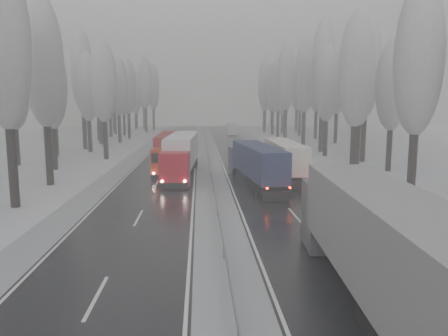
{
  "coord_description": "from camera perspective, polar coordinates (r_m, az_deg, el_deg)",
  "views": [
    {
      "loc": [
        -1.17,
        -16.41,
        7.54
      ],
      "look_at": [
        0.86,
        19.5,
        2.2
      ],
      "focal_mm": 35.0,
      "sensor_mm": 36.0,
      "label": 1
    }
  ],
  "objects": [
    {
      "name": "tree_61",
      "position": [
        59.03,
        -25.83,
        9.05
      ],
      "size": [
        3.6,
        3.6,
        13.95
      ],
      "color": "black",
      "rests_on": "ground"
    },
    {
      "name": "tree_29",
      "position": [
        95.75,
        12.04,
        10.74
      ],
      "size": [
        3.6,
        3.6,
        18.11
      ],
      "color": "black",
      "rests_on": "ground"
    },
    {
      "name": "tree_32",
      "position": [
        107.17,
        6.43,
        10.34
      ],
      "size": [
        3.6,
        3.6,
        17.33
      ],
      "color": "black",
      "rests_on": "ground"
    },
    {
      "name": "tree_68",
      "position": [
        86.96,
        -13.67,
        10.32
      ],
      "size": [
        3.6,
        3.6,
        16.65
      ],
      "color": "black",
      "rests_on": "ground"
    },
    {
      "name": "tree_69",
      "position": [
        91.92,
        -16.28,
        11.18
      ],
      "size": [
        3.6,
        3.6,
        19.35
      ],
      "color": "black",
      "rests_on": "ground"
    },
    {
      "name": "tree_58",
      "position": [
        43.44,
        -22.53,
        12.52
      ],
      "size": [
        3.6,
        3.6,
        17.21
      ],
      "color": "black",
      "rests_on": "ground"
    },
    {
      "name": "tree_31",
      "position": [
        104.91,
        9.97,
        10.74
      ],
      "size": [
        3.6,
        3.6,
        18.58
      ],
      "color": "black",
      "rests_on": "ground"
    },
    {
      "name": "tree_22",
      "position": [
        64.68,
        13.33,
        10.62
      ],
      "size": [
        3.6,
        3.6,
        15.86
      ],
      "color": "black",
      "rests_on": "ground"
    },
    {
      "name": "tree_70",
      "position": [
        96.86,
        -12.44,
        10.32
      ],
      "size": [
        3.6,
        3.6,
        17.09
      ],
      "color": "black",
      "rests_on": "ground"
    },
    {
      "name": "tree_65",
      "position": [
        75.69,
        -18.07,
        11.83
      ],
      "size": [
        3.6,
        3.6,
        19.48
      ],
      "color": "black",
      "rests_on": "ground"
    },
    {
      "name": "truck_red_red",
      "position": [
        50.5,
        -7.16,
        2.47
      ],
      "size": [
        2.59,
        15.66,
        4.01
      ],
      "rotation": [
        0.0,
        0.0,
        -0.01
      ],
      "color": "#BA250A",
      "rests_on": "ground"
    },
    {
      "name": "tree_36",
      "position": [
        124.04,
        5.31,
        10.94
      ],
      "size": [
        3.6,
        3.6,
        20.23
      ],
      "color": "black",
      "rests_on": "ground"
    },
    {
      "name": "tree_38",
      "position": [
        134.68,
        5.35,
        10.13
      ],
      "size": [
        3.6,
        3.6,
        17.97
      ],
      "color": "black",
      "rests_on": "ground"
    },
    {
      "name": "median_slush",
      "position": [
        47.03,
        -1.77,
        -0.76
      ],
      "size": [
        3.0,
        200.0,
        0.04
      ],
      "primitive_type": "cube",
      "color": "#A0A3A8",
      "rests_on": "ground"
    },
    {
      "name": "tree_74",
      "position": [
        116.69,
        -10.26,
        10.84
      ],
      "size": [
        3.6,
        3.6,
        19.68
      ],
      "color": "black",
      "rests_on": "ground"
    },
    {
      "name": "tree_34",
      "position": [
        114.05,
        5.38,
        10.33
      ],
      "size": [
        3.6,
        3.6,
        17.63
      ],
      "color": "black",
      "rests_on": "ground"
    },
    {
      "name": "tree_62",
      "position": [
        61.55,
        -15.49,
        10.77
      ],
      "size": [
        3.6,
        3.6,
        16.04
      ],
      "color": "black",
      "rests_on": "ground"
    },
    {
      "name": "shoulder_left",
      "position": [
        47.88,
        -14.07,
        -0.85
      ],
      "size": [
        2.4,
        200.0,
        0.04
      ],
      "primitive_type": "cube",
      "color": "#A0A3A8",
      "rests_on": "ground"
    },
    {
      "name": "tree_37",
      "position": [
        129.09,
        8.14,
        9.71
      ],
      "size": [
        3.6,
        3.6,
        16.37
      ],
      "color": "black",
      "rests_on": "ground"
    },
    {
      "name": "tree_76",
      "position": [
        125.87,
        -9.26,
        10.35
      ],
      "size": [
        3.6,
        3.6,
        18.55
      ],
      "color": "black",
      "rests_on": "ground"
    },
    {
      "name": "truck_blue_box",
      "position": [
        40.18,
        4.08,
        0.83
      ],
      "size": [
        3.86,
        15.02,
        3.82
      ],
      "rotation": [
        0.0,
        0.0,
        0.1
      ],
      "color": "navy",
      "rests_on": "ground"
    },
    {
      "name": "tree_63",
      "position": [
        67.48,
        -21.47,
        10.72
      ],
      "size": [
        3.6,
        3.6,
        16.88
      ],
      "color": "black",
      "rests_on": "ground"
    },
    {
      "name": "tree_21",
      "position": [
        59.68,
        18.11,
        12.32
      ],
      "size": [
        3.6,
        3.6,
        18.62
      ],
      "color": "black",
      "rests_on": "ground"
    },
    {
      "name": "tree_72",
      "position": [
        106.46,
        -13.02,
        9.43
      ],
      "size": [
        3.6,
        3.6,
        15.11
      ],
      "color": "black",
      "rests_on": "ground"
    },
    {
      "name": "carriageway_left",
      "position": [
        47.2,
        -8.16,
        -0.82
      ],
      "size": [
        7.5,
        200.0,
        0.03
      ],
      "primitive_type": "cube",
      "color": "black",
      "rests_on": "ground"
    },
    {
      "name": "tree_71",
      "position": [
        101.7,
        -14.8,
        11.04
      ],
      "size": [
        3.6,
        3.6,
        19.61
      ],
      "color": "black",
      "rests_on": "ground"
    },
    {
      "name": "tree_27",
      "position": [
        85.77,
        14.59,
        10.73
      ],
      "size": [
        3.6,
        3.6,
        17.62
      ],
      "color": "black",
      "rests_on": "ground"
    },
    {
      "name": "tree_39",
      "position": [
        139.04,
        6.26,
        9.6
      ],
      "size": [
        3.6,
        3.6,
        16.19
      ],
      "color": "black",
      "rests_on": "ground"
    },
    {
      "name": "tree_77",
      "position": [
        130.46,
        -11.53,
        9.03
      ],
      "size": [
        3.6,
        3.6,
        14.32
      ],
      "color": "black",
      "rests_on": "ground"
    },
    {
      "name": "tree_19",
      "position": [
        52.0,
        21.15,
        9.96
      ],
      "size": [
        3.6,
        3.6,
        14.57
      ],
      "color": "black",
      "rests_on": "ground"
    },
    {
      "name": "tree_66",
      "position": [
        80.6,
        -15.63,
        9.77
      ],
      "size": [
        3.6,
        3.6,
        15.23
      ],
      "color": "black",
      "rests_on": "ground"
    },
    {
      "name": "truck_grey_tarp",
      "position": [
        16.82,
        19.5,
        -8.9
      ],
      "size": [
        3.94,
        17.94,
        4.57
      ],
      "rotation": [
        0.0,
        0.0,
        -0.06
      ],
      "color": "#434347",
      "rests_on": "ground"
    },
    {
      "name": "ground",
      "position": [
        18.1,
        0.78,
        -16.18
      ],
      "size": [
        260.0,
        260.0,
        0.0
      ],
      "primitive_type": "plane",
      "color": "silver",
      "rests_on": "ground"
    },
    {
      "name": "tree_78",
      "position": [
        132.83,
        -10.5,
        10.49
      ],
      "size": [
        3.6,
        3.6,
        19.55
      ],
      "color": "black",
      "rests_on": "ground"
    },
    {
      "name": "truck_red_white",
      "position": [
        45.67,
        -5.56,
        2.03
      ],
      "size": [
        3.44,
        16.6,
        4.23
      ],
      "rotation": [
        0.0,
        0.0,
        -0.05
      ],
      "color": "#A40915",
      "rests_on": "ground"
    },
    {
      "name": "tree_56",
      "position": [
        35.1,
        -26.81,
        14.34
      ],
      "size": [
        3.6,
        3.6,
        18.12
      ],
      "color": "black",
      "rests_on": "ground"
    },
    {
      "name": "shoulder_right",
      "position": [
        48.37,
        10.4,
        -0.64
      ],
      "size": [
        2.4,
        200.0,
        0.04
      ],
      "primitive_type": "cube",
      "color": "#A0A3A8",
      "rests_on": "ground"
    },
    {
      "name": "tree_24",
      "position": [
        70.3,
        12.84,
        12.85
      ],
      "size": [
        3.6,
        3.6,
        20.49
      ],
      "color": "black",
      "rests_on": "ground"
    },
    {
      "name": "tree_33",
      "position": [
        111.62,
        7.68,
        9.26
      ],
      "size": [
        3.6,
        3.6,
        14.33
      ],
      "color": "black",
      "rests_on": "ground"
    },
    {
      "name": "tree_16",
      "position": [
        36.08,
        24.09,
        12.7
      ],
      "size": [
        3.6,
        3.6,
        16.53
      ],
      "color": "black",
      "rests_on": "ground"
    },
    {
      "name": "tree_18",
      "position": [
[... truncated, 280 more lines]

